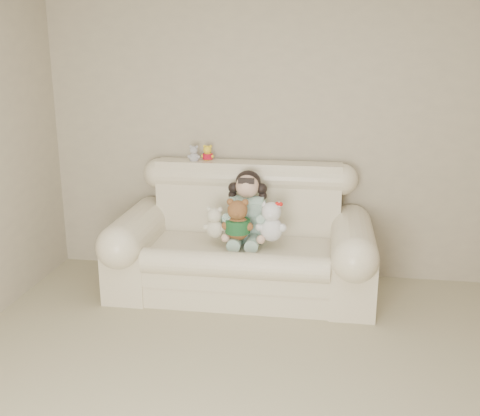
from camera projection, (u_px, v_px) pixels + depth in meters
The scene contains 8 objects.
wall_back at pixel (308, 128), 4.78m from camera, with size 4.50×4.50×0.00m, color #A19580.
sofa at pixel (242, 233), 4.58m from camera, with size 2.10×0.95×1.03m, color #BFB09A, non-canonical shape.
seated_child at pixel (247, 206), 4.60m from camera, with size 0.36×0.43×0.59m, color #31785E, non-canonical shape.
brown_teddy at pixel (238, 216), 4.42m from camera, with size 0.25×0.19×0.39m, color brown, non-canonical shape.
white_cat at pixel (271, 217), 4.40m from camera, with size 0.24×0.19×0.38m, color silver, non-canonical shape.
cream_teddy at pixel (215, 219), 4.48m from camera, with size 0.19×0.15×0.30m, color beige, non-canonical shape.
yellow_mini_bear at pixel (208, 152), 4.84m from camera, with size 0.11×0.09×0.17m, color yellow, non-canonical shape.
grey_mini_plush at pixel (194, 152), 4.81m from camera, with size 0.11×0.09×0.17m, color #AFAFB6, non-canonical shape.
Camera 1 is at (0.16, -2.31, 1.95)m, focal length 42.64 mm.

